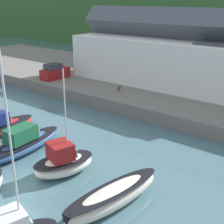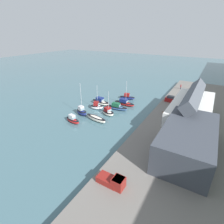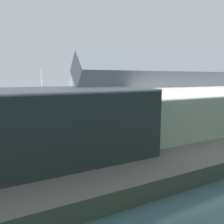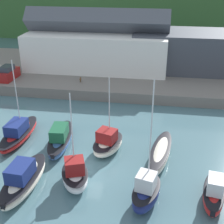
% 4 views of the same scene
% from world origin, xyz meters
% --- Properties ---
extents(ground_plane, '(320.00, 320.00, 0.00)m').
position_xyz_m(ground_plane, '(0.00, 0.00, 0.00)').
color(ground_plane, '#476B75').
extents(quay_promenade, '(98.75, 21.01, 1.49)m').
position_xyz_m(quay_promenade, '(0.00, 26.13, 0.74)').
color(quay_promenade, slate).
rests_on(quay_promenade, ground_plane).
extents(harbor_clubhouse, '(23.30, 9.81, 9.75)m').
position_xyz_m(harbor_clubhouse, '(-4.36, 26.63, 4.99)').
color(harbor_clubhouse, white).
rests_on(harbor_clubhouse, quay_promenade).
extents(moored_boat_2, '(2.76, 7.68, 2.36)m').
position_xyz_m(moored_boat_2, '(-3.85, 3.70, 0.85)').
color(moored_boat_2, '#33568E').
rests_on(moored_boat_2, ground_plane).
extents(moored_boat_3, '(3.74, 5.14, 7.88)m').
position_xyz_m(moored_boat_3, '(1.28, 3.32, 0.94)').
color(moored_boat_3, white).
rests_on(moored_boat_3, ground_plane).
extents(moored_boat_4, '(2.98, 7.66, 1.50)m').
position_xyz_m(moored_boat_4, '(6.62, 2.46, 0.79)').
color(moored_boat_4, white).
rests_on(moored_boat_4, ground_plane).
extents(parked_car_0, '(1.95, 4.26, 2.16)m').
position_xyz_m(parked_car_0, '(-16.57, 18.72, 2.40)').
color(parked_car_0, maroon).
rests_on(parked_car_0, quay_promenade).
extents(dog_on_quay, '(0.43, 0.88, 0.68)m').
position_xyz_m(dog_on_quay, '(-5.45, 19.05, 1.94)').
color(dog_on_quay, brown).
rests_on(dog_on_quay, quay_promenade).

